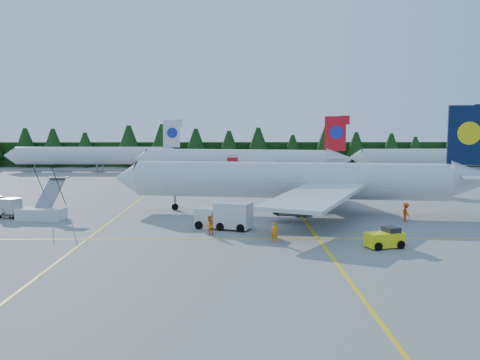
{
  "coord_description": "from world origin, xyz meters",
  "views": [
    {
      "loc": [
        -1.2,
        -51.5,
        9.64
      ],
      "look_at": [
        -0.65,
        10.77,
        3.5
      ],
      "focal_mm": 40.0,
      "sensor_mm": 36.0,
      "label": 1
    }
  ],
  "objects_px": {
    "airliner_red": "(231,160)",
    "baggage_tug": "(385,238)",
    "airliner_navy": "(283,181)",
    "service_truck": "(224,216)",
    "airstairs": "(43,211)"
  },
  "relations": [
    {
      "from": "airliner_navy",
      "to": "service_truck",
      "type": "distance_m",
      "value": 12.02
    },
    {
      "from": "airliner_navy",
      "to": "service_truck",
      "type": "xyz_separation_m",
      "value": [
        -6.48,
        -9.86,
        -2.33
      ]
    },
    {
      "from": "airliner_navy",
      "to": "airstairs",
      "type": "relative_size",
      "value": 6.17
    },
    {
      "from": "airliner_red",
      "to": "service_truck",
      "type": "distance_m",
      "value": 49.4
    },
    {
      "from": "airliner_red",
      "to": "airstairs",
      "type": "height_order",
      "value": "airliner_red"
    },
    {
      "from": "baggage_tug",
      "to": "airliner_red",
      "type": "bearing_deg",
      "value": 85.25
    },
    {
      "from": "airliner_red",
      "to": "baggage_tug",
      "type": "relative_size",
      "value": 12.27
    },
    {
      "from": "airliner_red",
      "to": "airliner_navy",
      "type": "bearing_deg",
      "value": -69.09
    },
    {
      "from": "airliner_navy",
      "to": "airliner_red",
      "type": "relative_size",
      "value": 1.04
    },
    {
      "from": "airliner_navy",
      "to": "baggage_tug",
      "type": "distance_m",
      "value": 19.34
    },
    {
      "from": "airstairs",
      "to": "service_truck",
      "type": "distance_m",
      "value": 19.94
    },
    {
      "from": "airliner_navy",
      "to": "airstairs",
      "type": "distance_m",
      "value": 26.12
    },
    {
      "from": "airliner_red",
      "to": "service_truck",
      "type": "height_order",
      "value": "airliner_red"
    },
    {
      "from": "service_truck",
      "to": "airstairs",
      "type": "bearing_deg",
      "value": -175.14
    },
    {
      "from": "airliner_navy",
      "to": "airliner_red",
      "type": "height_order",
      "value": "airliner_navy"
    }
  ]
}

